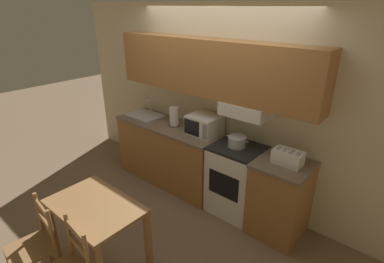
{
  "coord_description": "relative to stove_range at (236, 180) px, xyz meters",
  "views": [
    {
      "loc": [
        2.25,
        -3.12,
        2.52
      ],
      "look_at": [
        0.05,
        -0.54,
        1.07
      ],
      "focal_mm": 28.0,
      "sensor_mm": 36.0,
      "label": 1
    }
  ],
  "objects": [
    {
      "name": "ground_plane",
      "position": [
        -0.56,
        0.28,
        -0.46
      ],
      "size": [
        16.0,
        16.0,
        0.0
      ],
      "primitive_type": "plane",
      "color": "#7F664C"
    },
    {
      "name": "wall_back",
      "position": [
        -0.55,
        0.21,
        1.06
      ],
      "size": [
        5.3,
        0.38,
        2.55
      ],
      "color": "beige",
      "rests_on": "ground_plane"
    },
    {
      "name": "lower_counter_main",
      "position": [
        -1.16,
        -0.01,
        0.0
      ],
      "size": [
        1.71,
        0.6,
        0.92
      ],
      "color": "#A36B38",
      "rests_on": "ground_plane"
    },
    {
      "name": "lower_counter_right_stub",
      "position": [
        0.6,
        -0.01,
        0.0
      ],
      "size": [
        0.59,
        0.6,
        0.92
      ],
      "color": "#A36B38",
      "rests_on": "ground_plane"
    },
    {
      "name": "stove_range",
      "position": [
        0.0,
        0.0,
        0.0
      ],
      "size": [
        0.6,
        0.56,
        0.92
      ],
      "color": "white",
      "rests_on": "ground_plane"
    },
    {
      "name": "cooking_pot",
      "position": [
        -0.02,
        0.01,
        0.53
      ],
      "size": [
        0.31,
        0.23,
        0.13
      ],
      "color": "#B7BABF",
      "rests_on": "stove_range"
    },
    {
      "name": "microwave",
      "position": [
        -0.56,
        0.06,
        0.59
      ],
      "size": [
        0.4,
        0.38,
        0.26
      ],
      "color": "white",
      "rests_on": "lower_counter_main"
    },
    {
      "name": "toaster",
      "position": [
        0.63,
        -0.01,
        0.54
      ],
      "size": [
        0.32,
        0.18,
        0.16
      ],
      "color": "white",
      "rests_on": "lower_counter_right_stub"
    },
    {
      "name": "sink_basin",
      "position": [
        -1.69,
        -0.01,
        0.48
      ],
      "size": [
        0.54,
        0.39,
        0.28
      ],
      "color": "#B7BABF",
      "rests_on": "lower_counter_main"
    },
    {
      "name": "paper_towel_roll",
      "position": [
        -1.07,
        0.01,
        0.6
      ],
      "size": [
        0.15,
        0.15,
        0.27
      ],
      "color": "black",
      "rests_on": "lower_counter_main"
    },
    {
      "name": "dining_table",
      "position": [
        -0.55,
        -1.65,
        0.15
      ],
      "size": [
        0.94,
        0.62,
        0.74
      ],
      "color": "#9E7042",
      "rests_on": "ground_plane"
    },
    {
      "name": "chair_left_of_table",
      "position": [
        -0.81,
        -2.17,
        -0.03
      ],
      "size": [
        0.42,
        0.42,
        0.88
      ],
      "rotation": [
        0.0,
        0.0,
        -0.12
      ],
      "color": "#9E7042",
      "rests_on": "ground_plane"
    }
  ]
}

